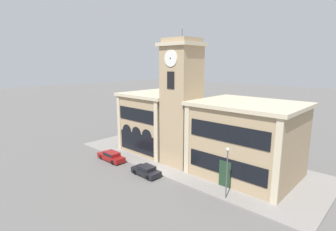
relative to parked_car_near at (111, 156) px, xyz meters
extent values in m
plane|color=#605E5B|center=(8.26, 1.15, -0.72)|extent=(300.00, 300.00, 0.00)
cube|color=gray|center=(8.26, 8.48, -0.65)|extent=(37.00, 14.65, 0.15)
cube|color=tan|center=(8.26, 6.11, 7.44)|extent=(4.29, 4.29, 16.33)
cube|color=beige|center=(8.26, 6.11, 15.83)|extent=(4.99, 4.99, 0.45)
cube|color=tan|center=(8.26, 6.11, 16.35)|extent=(3.95, 3.95, 0.60)
cylinder|color=#4C4C51|center=(8.26, 6.11, 17.25)|extent=(0.10, 0.10, 1.20)
cylinder|color=silver|center=(8.26, 3.92, 14.04)|extent=(2.12, 0.10, 2.12)
cylinder|color=black|center=(8.26, 3.85, 14.04)|extent=(0.17, 0.04, 0.17)
cylinder|color=silver|center=(6.07, 6.11, 14.04)|extent=(0.10, 2.12, 2.12)
cylinder|color=black|center=(6.00, 6.11, 14.04)|extent=(0.04, 0.17, 0.17)
cube|color=black|center=(8.26, 3.93, 11.29)|extent=(1.20, 0.10, 2.20)
cube|color=tan|center=(1.16, 8.88, 3.79)|extent=(9.32, 9.83, 9.03)
cube|color=beige|center=(1.16, 8.88, 8.53)|extent=(10.02, 10.53, 0.45)
cube|color=beige|center=(-3.16, 3.91, 3.79)|extent=(0.70, 0.16, 9.03)
cube|color=beige|center=(5.47, 3.91, 3.79)|extent=(0.70, 0.16, 9.03)
cube|color=black|center=(1.16, 3.93, 5.78)|extent=(7.65, 0.10, 1.99)
cube|color=black|center=(1.16, 3.93, 1.44)|extent=(7.46, 0.10, 2.89)
cylinder|color=black|center=(-1.18, 3.92, 2.89)|extent=(2.05, 0.06, 2.05)
cylinder|color=black|center=(1.16, 3.92, 2.89)|extent=(2.05, 0.06, 2.05)
cylinder|color=black|center=(3.49, 3.92, 2.89)|extent=(2.05, 0.06, 2.05)
cube|color=tan|center=(16.73, 8.88, 3.79)|extent=(12.05, 9.83, 9.03)
cube|color=beige|center=(16.73, 8.88, 8.53)|extent=(12.75, 10.53, 0.45)
cube|color=beige|center=(11.06, 3.91, 3.79)|extent=(0.70, 0.16, 9.03)
cube|color=beige|center=(22.41, 3.91, 3.79)|extent=(0.70, 0.16, 9.03)
cube|color=black|center=(16.73, 3.93, 5.77)|extent=(9.88, 0.10, 1.99)
cube|color=#1E3823|center=(16.73, 3.92, 0.90)|extent=(1.50, 0.12, 3.25)
cube|color=black|center=(16.73, 3.93, 1.87)|extent=(9.88, 0.10, 2.02)
cube|color=maroon|center=(-0.07, 0.00, -0.20)|extent=(4.90, 1.78, 0.66)
cube|color=maroon|center=(0.13, 0.00, 0.39)|extent=(2.36, 1.57, 0.52)
cube|color=black|center=(0.13, 0.00, 0.39)|extent=(2.27, 1.60, 0.39)
cylinder|color=black|center=(-1.59, -0.72, -0.37)|extent=(0.71, 0.23, 0.70)
cylinder|color=black|center=(-1.57, 0.77, -0.37)|extent=(0.71, 0.23, 0.70)
cylinder|color=black|center=(1.43, -0.76, -0.37)|extent=(0.71, 0.23, 0.70)
cylinder|color=black|center=(1.45, 0.72, -0.37)|extent=(0.71, 0.23, 0.70)
cube|color=black|center=(7.58, 0.00, -0.21)|extent=(4.04, 1.82, 0.66)
cube|color=black|center=(7.74, 0.00, 0.35)|extent=(1.95, 1.61, 0.47)
cube|color=black|center=(7.74, 0.00, 0.35)|extent=(1.87, 1.65, 0.35)
cylinder|color=black|center=(6.33, -0.75, -0.40)|extent=(0.66, 0.23, 0.65)
cylinder|color=black|center=(6.35, 0.79, -0.40)|extent=(0.66, 0.23, 0.65)
cylinder|color=black|center=(8.81, -0.79, -0.40)|extent=(0.66, 0.23, 0.65)
cylinder|color=black|center=(8.84, 0.75, -0.40)|extent=(0.66, 0.23, 0.65)
cylinder|color=#4C4C51|center=(18.22, 1.69, 2.03)|extent=(0.12, 0.12, 5.21)
sphere|color=silver|center=(18.22, 1.69, 4.82)|extent=(0.36, 0.36, 0.36)
camera|label=1|loc=(31.14, -21.08, 13.41)|focal=28.00mm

